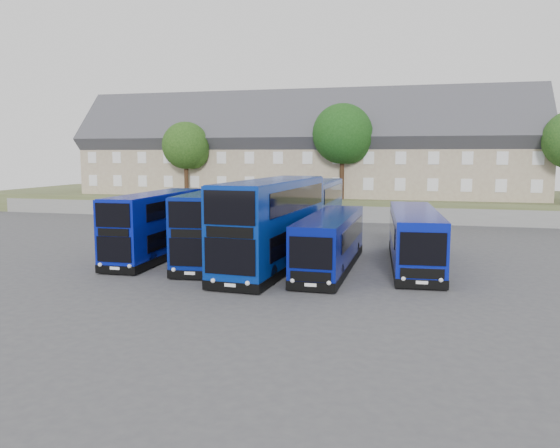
{
  "coord_description": "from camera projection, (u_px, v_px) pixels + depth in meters",
  "views": [
    {
      "loc": [
        9.2,
        -27.14,
        6.33
      ],
      "look_at": [
        1.25,
        4.18,
        2.2
      ],
      "focal_mm": 35.0,
      "sensor_mm": 36.0,
      "label": 1
    }
  ],
  "objects": [
    {
      "name": "tree_mid",
      "position": [
        344.0,
        136.0,
        52.21
      ],
      "size": [
        5.76,
        5.76,
        9.18
      ],
      "color": "#382314",
      "rests_on": "earth_bank"
    },
    {
      "name": "coach_east_a",
      "position": [
        331.0,
        243.0,
        30.1
      ],
      "size": [
        2.43,
        11.14,
        3.04
      ],
      "rotation": [
        0.0,
        0.0,
        -0.01
      ],
      "color": "navy",
      "rests_on": "ground"
    },
    {
      "name": "dd_rear_left",
      "position": [
        258.0,
        208.0,
        45.32
      ],
      "size": [
        3.24,
        9.98,
        3.89
      ],
      "rotation": [
        0.0,
        0.0,
        -0.1
      ],
      "color": "#080A9D",
      "rests_on": "ground"
    },
    {
      "name": "dd_rear_right",
      "position": [
        317.0,
        210.0,
        41.72
      ],
      "size": [
        2.48,
        10.77,
        4.27
      ],
      "rotation": [
        0.0,
        0.0,
        0.0
      ],
      "color": "navy",
      "rests_on": "ground"
    },
    {
      "name": "tree_west",
      "position": [
        187.0,
        147.0,
        55.76
      ],
      "size": [
        4.8,
        4.8,
        7.65
      ],
      "color": "#382314",
      "rests_on": "earth_bank"
    },
    {
      "name": "earth_bank",
      "position": [
        334.0,
        202.0,
        61.7
      ],
      "size": [
        80.0,
        20.0,
        2.0
      ],
      "primitive_type": "cube",
      "color": "#505731",
      "rests_on": "ground"
    },
    {
      "name": "dd_front_right",
      "position": [
        273.0,
        225.0,
        30.42
      ],
      "size": [
        3.58,
        12.47,
        4.9
      ],
      "rotation": [
        0.0,
        0.0,
        -0.06
      ],
      "color": "navy",
      "rests_on": "ground"
    },
    {
      "name": "coach_east_b",
      "position": [
        414.0,
        239.0,
        30.95
      ],
      "size": [
        3.34,
        11.84,
        3.2
      ],
      "rotation": [
        0.0,
        0.0,
        0.08
      ],
      "color": "#08169E",
      "rests_on": "ground"
    },
    {
      "name": "dd_front_left",
      "position": [
        156.0,
        227.0,
        33.2
      ],
      "size": [
        2.55,
        10.05,
        3.97
      ],
      "rotation": [
        0.0,
        0.0,
        0.03
      ],
      "color": "#08169A",
      "rests_on": "ground"
    },
    {
      "name": "retaining_wall",
      "position": [
        318.0,
        213.0,
        52.12
      ],
      "size": [
        70.0,
        0.4,
        1.5
      ],
      "primitive_type": "cube",
      "color": "slate",
      "rests_on": "ground"
    },
    {
      "name": "dd_front_mid",
      "position": [
        217.0,
        227.0,
        32.29
      ],
      "size": [
        3.34,
        10.64,
        4.16
      ],
      "rotation": [
        0.0,
        0.0,
        0.09
      ],
      "color": "navy",
      "rests_on": "ground"
    },
    {
      "name": "terrace_row",
      "position": [
        301.0,
        152.0,
        57.88
      ],
      "size": [
        48.0,
        10.4,
        11.2
      ],
      "color": "gray",
      "rests_on": "earth_bank"
    },
    {
      "name": "ground",
      "position": [
        238.0,
        274.0,
        29.14
      ],
      "size": [
        120.0,
        120.0,
        0.0
      ],
      "primitive_type": "plane",
      "color": "#424246",
      "rests_on": "ground"
    }
  ]
}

